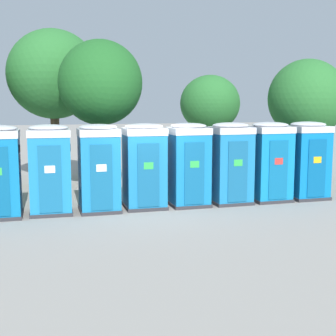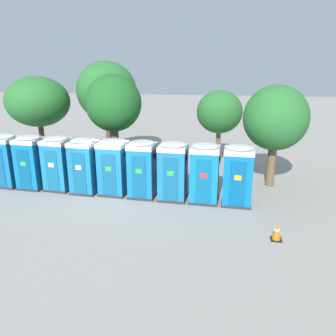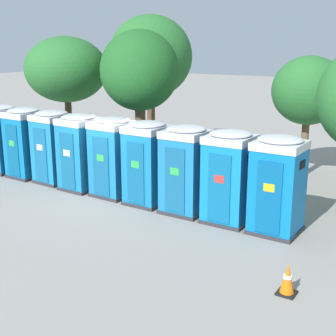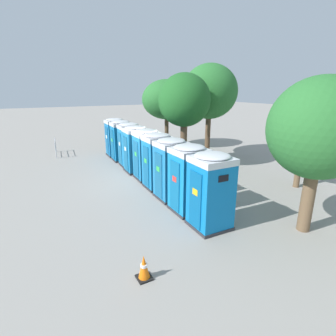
# 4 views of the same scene
# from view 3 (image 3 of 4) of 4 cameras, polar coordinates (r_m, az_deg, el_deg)

# --- Properties ---
(ground_plane) EXTENTS (120.00, 120.00, 0.00)m
(ground_plane) POSITION_cam_3_polar(r_m,az_deg,el_deg) (15.15, -7.00, -3.45)
(ground_plane) COLOR gray
(portapotty_0) EXTENTS (1.26, 1.24, 2.54)m
(portapotty_0) POSITION_cam_3_polar(r_m,az_deg,el_deg) (18.86, -19.64, 3.43)
(portapotty_0) COLOR #2D2D33
(portapotty_0) RESTS_ON ground
(portapotty_1) EXTENTS (1.23, 1.25, 2.54)m
(portapotty_1) POSITION_cam_3_polar(r_m,az_deg,el_deg) (17.79, -16.99, 3.01)
(portapotty_1) COLOR #2D2D33
(portapotty_1) RESTS_ON ground
(portapotty_2) EXTENTS (1.25, 1.26, 2.54)m
(portapotty_2) POSITION_cam_3_polar(r_m,az_deg,el_deg) (16.82, -13.80, 2.58)
(portapotty_2) COLOR #2D2D33
(portapotty_2) RESTS_ON ground
(portapotty_3) EXTENTS (1.20, 1.23, 2.54)m
(portapotty_3) POSITION_cam_3_polar(r_m,az_deg,el_deg) (15.78, -10.69, 1.96)
(portapotty_3) COLOR #2D2D33
(portapotty_3) RESTS_ON ground
(portapotty_4) EXTENTS (1.26, 1.25, 2.54)m
(portapotty_4) POSITION_cam_3_polar(r_m,az_deg,el_deg) (14.94, -6.70, 1.40)
(portapotty_4) COLOR #2D2D33
(portapotty_4) RESTS_ON ground
(portapotty_5) EXTENTS (1.19, 1.22, 2.54)m
(portapotty_5) POSITION_cam_3_polar(r_m,az_deg,el_deg) (14.08, -2.55, 0.66)
(portapotty_5) COLOR #2D2D33
(portapotty_5) RESTS_ON ground
(portapotty_6) EXTENTS (1.22, 1.21, 2.54)m
(portapotty_6) POSITION_cam_3_polar(r_m,az_deg,el_deg) (13.32, 2.15, -0.15)
(portapotty_6) COLOR #2D2D33
(portapotty_6) RESTS_ON ground
(portapotty_7) EXTENTS (1.23, 1.21, 2.54)m
(portapotty_7) POSITION_cam_3_polar(r_m,az_deg,el_deg) (12.69, 7.45, -1.02)
(portapotty_7) COLOR #2D2D33
(portapotty_7) RESTS_ON ground
(portapotty_8) EXTENTS (1.24, 1.22, 2.54)m
(portapotty_8) POSITION_cam_3_polar(r_m,az_deg,el_deg) (12.18, 13.22, -1.98)
(portapotty_8) COLOR #2D2D33
(portapotty_8) RESTS_ON ground
(street_tree_0) EXTENTS (3.68, 3.68, 5.11)m
(street_tree_0) POSITION_cam_3_polar(r_m,az_deg,el_deg) (21.92, -12.30, 11.61)
(street_tree_0) COLOR #4C3826
(street_tree_0) RESTS_ON ground
(street_tree_2) EXTENTS (2.85, 2.85, 5.27)m
(street_tree_2) POSITION_cam_3_polar(r_m,az_deg,el_deg) (17.19, -3.48, 11.65)
(street_tree_2) COLOR brown
(street_tree_2) RESTS_ON ground
(street_tree_3) EXTENTS (2.61, 2.61, 4.36)m
(street_tree_3) POSITION_cam_3_polar(r_m,az_deg,el_deg) (17.66, 16.74, 8.97)
(street_tree_3) COLOR brown
(street_tree_3) RESTS_ON ground
(street_tree_4) EXTENTS (3.50, 3.50, 5.96)m
(street_tree_4) POSITION_cam_3_polar(r_m,az_deg,el_deg) (20.19, -2.14, 13.37)
(street_tree_4) COLOR brown
(street_tree_4) RESTS_ON ground
(traffic_cone) EXTENTS (0.36, 0.36, 0.64)m
(traffic_cone) POSITION_cam_3_polar(r_m,az_deg,el_deg) (9.59, 14.36, -13.03)
(traffic_cone) COLOR black
(traffic_cone) RESTS_ON ground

